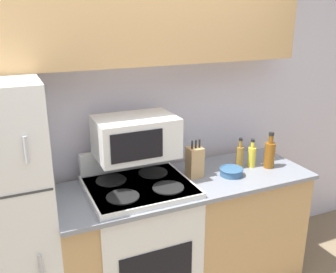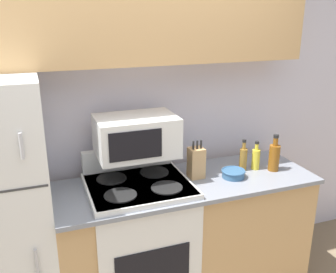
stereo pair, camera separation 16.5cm
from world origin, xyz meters
name	(u,v)px [view 2 (the right image)]	position (x,y,z in m)	size (l,w,h in m)	color
wall_back	(126,121)	(0.00, 0.71, 1.27)	(8.00, 0.05, 2.55)	silver
lower_cabinets	(185,235)	(0.32, 0.30, 0.46)	(1.85, 0.64, 0.92)	tan
upper_cabinets	(129,13)	(0.00, 0.53, 2.04)	(2.50, 0.31, 0.65)	tan
stove	(140,242)	(-0.03, 0.29, 0.49)	(0.69, 0.62, 1.11)	white
microwave	(136,136)	(-0.01, 0.40, 1.26)	(0.54, 0.37, 0.27)	white
knife_block	(196,163)	(0.41, 0.32, 1.03)	(0.11, 0.10, 0.28)	tan
bowl	(233,173)	(0.66, 0.22, 0.95)	(0.17, 0.17, 0.06)	#335B84
bottle_cooking_spray	(256,158)	(0.89, 0.30, 1.01)	(0.06, 0.06, 0.22)	gold
bottle_vinegar	(243,158)	(0.79, 0.32, 1.01)	(0.06, 0.06, 0.24)	olive
bottle_whiskey	(274,156)	(1.00, 0.23, 1.03)	(0.08, 0.08, 0.28)	brown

